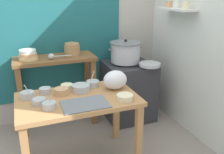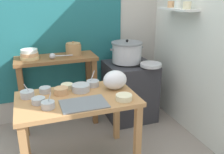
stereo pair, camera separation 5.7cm
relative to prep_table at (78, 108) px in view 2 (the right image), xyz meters
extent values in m
cube|color=#B2ADA3|center=(0.14, 1.12, 0.69)|extent=(4.40, 0.10, 2.60)
cube|color=#1E6066|center=(-0.11, 1.06, 0.74)|extent=(1.90, 0.02, 2.10)
cube|color=silver|center=(1.44, 0.22, 0.69)|extent=(0.10, 3.20, 2.60)
cube|color=silver|center=(1.29, 0.42, 0.84)|extent=(0.20, 0.56, 0.02)
cylinder|color=beige|center=(1.29, 0.25, 0.89)|extent=(0.09, 0.09, 0.08)
cylinder|color=silver|center=(1.29, 0.41, 0.90)|extent=(0.09, 0.09, 0.09)
cylinder|color=tan|center=(1.29, 0.56, 0.89)|extent=(0.08, 0.08, 0.07)
cube|color=#B27F4C|center=(0.00, 0.00, 0.09)|extent=(1.10, 0.66, 0.04)
cube|color=#B27F4C|center=(0.50, -0.28, -0.27)|extent=(0.06, 0.06, 0.68)
cube|color=#B27F4C|center=(-0.50, 0.28, -0.27)|extent=(0.06, 0.06, 0.68)
cube|color=#B27F4C|center=(0.50, 0.28, -0.27)|extent=(0.06, 0.06, 0.68)
cube|color=brown|center=(-0.07, 0.85, 0.27)|extent=(0.96, 0.40, 0.04)
cube|color=brown|center=(-0.50, 0.70, -0.18)|extent=(0.06, 0.06, 0.86)
cube|color=brown|center=(0.36, 0.70, -0.18)|extent=(0.06, 0.06, 0.86)
cube|color=brown|center=(-0.50, 1.00, -0.18)|extent=(0.06, 0.06, 0.86)
cube|color=brown|center=(0.36, 1.00, -0.18)|extent=(0.06, 0.06, 0.86)
cube|color=#2D2D33|center=(0.85, 0.72, -0.23)|extent=(0.60, 0.60, 0.76)
cylinder|color=black|center=(0.85, 0.72, 0.16)|extent=(0.36, 0.36, 0.02)
cylinder|color=black|center=(0.73, 0.41, -0.16)|extent=(0.04, 0.02, 0.04)
cylinder|color=#B7BABF|center=(0.81, 0.74, 0.29)|extent=(0.37, 0.37, 0.24)
cylinder|color=slate|center=(0.81, 0.74, 0.42)|extent=(0.40, 0.40, 0.02)
sphere|color=black|center=(0.81, 0.74, 0.45)|extent=(0.04, 0.04, 0.04)
cube|color=slate|center=(0.61, 0.74, 0.35)|extent=(0.04, 0.02, 0.02)
cube|color=slate|center=(1.01, 0.74, 0.35)|extent=(0.04, 0.02, 0.02)
cylinder|color=#A37A4C|center=(0.15, 0.85, 0.36)|extent=(0.19, 0.19, 0.13)
cylinder|color=#A37A4C|center=(0.15, 0.85, 0.43)|extent=(0.17, 0.17, 0.02)
sphere|color=#A37A4C|center=(0.15, 0.85, 0.46)|extent=(0.02, 0.02, 0.02)
cylinder|color=#E5C684|center=(-0.37, 0.85, 0.31)|extent=(0.21, 0.21, 0.04)
cylinder|color=tan|center=(-0.37, 0.85, 0.35)|extent=(0.20, 0.20, 0.04)
cylinder|color=silver|center=(-0.37, 0.85, 0.39)|extent=(0.19, 0.19, 0.04)
sphere|color=#B7BABF|center=(-0.12, 0.76, 0.33)|extent=(0.07, 0.07, 0.07)
cylinder|color=#B7BABF|center=(0.02, 0.74, 0.33)|extent=(0.20, 0.04, 0.01)
cube|color=slate|center=(0.02, -0.17, 0.12)|extent=(0.40, 0.28, 0.01)
ellipsoid|color=white|center=(0.40, 0.07, 0.21)|extent=(0.24, 0.19, 0.19)
cylinder|color=#B7BABF|center=(1.01, 0.47, 0.19)|extent=(0.26, 0.26, 0.04)
cylinder|color=#B7BABF|center=(0.07, 0.13, 0.14)|extent=(0.17, 0.17, 0.07)
cylinder|color=maroon|center=(0.07, 0.13, 0.17)|extent=(0.15, 0.15, 0.01)
cylinder|color=beige|center=(0.39, -0.20, 0.14)|extent=(0.15, 0.15, 0.05)
cylinder|color=brown|center=(0.39, -0.20, 0.15)|extent=(0.13, 0.13, 0.01)
cylinder|color=#B7BABF|center=(-0.27, 0.21, 0.14)|extent=(0.11, 0.11, 0.05)
cylinder|color=maroon|center=(-0.27, 0.21, 0.16)|extent=(0.09, 0.09, 0.01)
cylinder|color=#B7BABF|center=(-0.34, -0.02, 0.14)|extent=(0.12, 0.12, 0.05)
cylinder|color=brown|center=(-0.34, -0.02, 0.16)|extent=(0.10, 0.10, 0.01)
cylinder|color=tan|center=(-0.13, 0.12, 0.14)|extent=(0.13, 0.13, 0.06)
cylinder|color=maroon|center=(-0.13, 0.12, 0.17)|extent=(0.11, 0.11, 0.01)
cylinder|color=#B7BABF|center=(-0.43, 0.15, 0.14)|extent=(0.12, 0.12, 0.06)
cylinder|color=#BFB28C|center=(-0.43, 0.15, 0.17)|extent=(0.11, 0.11, 0.01)
cylinder|color=#B7BABF|center=(-0.42, 0.14, 0.19)|extent=(0.07, 0.07, 0.15)
cylinder|color=#B7BABF|center=(-0.27, -0.14, 0.14)|extent=(0.11, 0.11, 0.06)
cylinder|color=beige|center=(-0.27, -0.14, 0.16)|extent=(0.10, 0.10, 0.01)
cylinder|color=#B7BABF|center=(-0.26, -0.13, 0.18)|extent=(0.05, 0.06, 0.14)
cylinder|color=#B7BABF|center=(0.21, 0.22, 0.14)|extent=(0.13, 0.13, 0.06)
cylinder|color=maroon|center=(0.21, 0.22, 0.16)|extent=(0.11, 0.11, 0.01)
cylinder|color=#B7BABF|center=(0.21, 0.24, 0.19)|extent=(0.09, 0.05, 0.15)
cylinder|color=beige|center=(-0.05, 0.25, 0.13)|extent=(0.12, 0.12, 0.05)
cylinder|color=maroon|center=(-0.05, 0.25, 0.15)|extent=(0.10, 0.10, 0.01)
camera|label=1|loc=(-0.45, -2.04, 1.04)|focal=39.15mm
camera|label=2|loc=(-0.39, -2.06, 1.04)|focal=39.15mm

